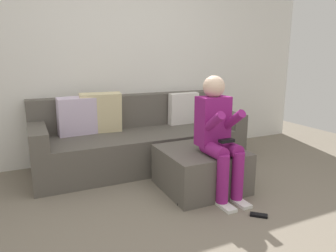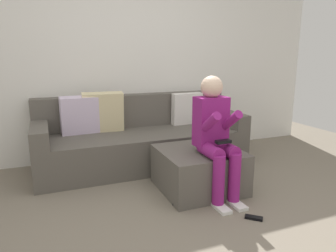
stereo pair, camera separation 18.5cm
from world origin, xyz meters
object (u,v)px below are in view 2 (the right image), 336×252
object	(u,v)px
ottoman	(199,169)
remote_by_storage_bin	(183,205)
couch_sectional	(140,138)
remote_near_ottoman	(254,218)
person_seated	(216,132)

from	to	relation	value
ottoman	remote_by_storage_bin	xyz separation A→B (m)	(-0.30, -0.28, -0.19)
couch_sectional	ottoman	distance (m)	1.02
ottoman	remote_by_storage_bin	distance (m)	0.46
remote_near_ottoman	remote_by_storage_bin	xyz separation A→B (m)	(-0.45, 0.43, 0.00)
remote_by_storage_bin	person_seated	bearing A→B (deg)	47.69
person_seated	remote_near_ottoman	xyz separation A→B (m)	(0.08, -0.52, -0.62)
ottoman	remote_near_ottoman	size ratio (longest dim) A/B	5.37
ottoman	person_seated	world-z (taller)	person_seated
couch_sectional	ottoman	size ratio (longest dim) A/B	3.23
remote_near_ottoman	couch_sectional	bearing A→B (deg)	148.27
remote_near_ottoman	remote_by_storage_bin	bearing A→B (deg)	178.91
couch_sectional	person_seated	world-z (taller)	person_seated
couch_sectional	person_seated	distance (m)	1.26
remote_near_ottoman	remote_by_storage_bin	world-z (taller)	same
remote_near_ottoman	ottoman	bearing A→B (deg)	144.22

